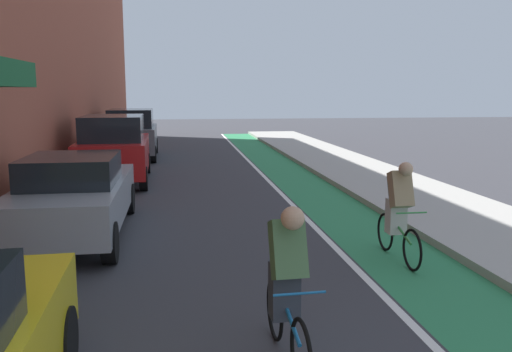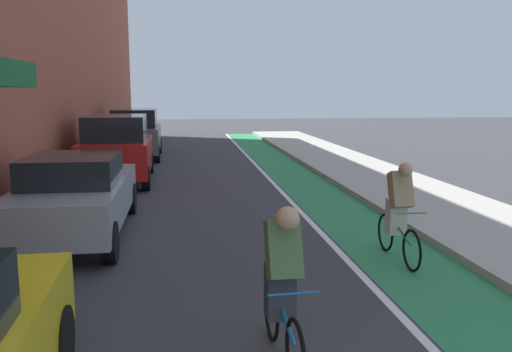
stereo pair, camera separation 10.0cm
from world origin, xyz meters
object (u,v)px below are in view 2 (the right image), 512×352
object	(u,v)px
cyclist_lead	(282,280)
cyclist_mid	(399,208)
parked_suv_red	(117,148)
parked_suv_gray	(136,133)
parked_sedan_silver	(76,195)

from	to	relation	value
cyclist_lead	cyclist_mid	world-z (taller)	cyclist_lead
cyclist_lead	cyclist_mid	xyz separation A→B (m)	(2.39, 2.94, -0.00)
parked_suv_red	cyclist_mid	size ratio (longest dim) A/B	2.58
parked_suv_gray	cyclist_mid	size ratio (longest dim) A/B	2.59
parked_sedan_silver	parked_suv_gray	xyz separation A→B (m)	(0.00, 11.84, 0.23)
parked_sedan_silver	cyclist_mid	size ratio (longest dim) A/B	2.73
parked_suv_red	cyclist_mid	bearing A→B (deg)	-56.83
parked_sedan_silver	parked_suv_red	distance (m)	6.03
parked_suv_red	cyclist_lead	size ratio (longest dim) A/B	2.52
parked_sedan_silver	parked_suv_gray	size ratio (longest dim) A/B	1.05
parked_sedan_silver	parked_suv_gray	distance (m)	11.85
parked_suv_red	cyclist_mid	world-z (taller)	parked_suv_red
cyclist_lead	cyclist_mid	distance (m)	3.80
cyclist_lead	cyclist_mid	bearing A→B (deg)	50.88
parked_suv_red	cyclist_lead	world-z (taller)	parked_suv_red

